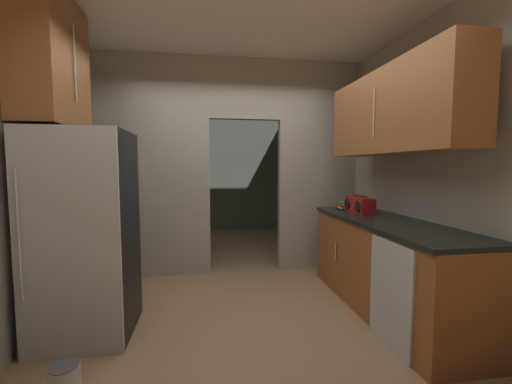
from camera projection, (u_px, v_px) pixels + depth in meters
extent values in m
plane|color=#93704C|center=(244.00, 324.00, 2.93)|extent=(20.00, 20.00, 0.00)
cube|color=silver|center=(238.00, 19.00, 3.14)|extent=(3.91, 6.99, 0.06)
cube|color=#9E998C|center=(151.00, 167.00, 4.12)|extent=(1.48, 0.12, 2.84)
cube|color=#9E998C|center=(317.00, 167.00, 4.48)|extent=(1.09, 0.12, 2.84)
cube|color=#9E998C|center=(245.00, 89.00, 4.23)|extent=(0.94, 0.12, 0.79)
cube|color=gray|center=(219.00, 167.00, 7.34)|extent=(3.51, 0.10, 2.84)
cube|color=gray|center=(124.00, 167.00, 5.54)|extent=(0.10, 3.11, 2.84)
cube|color=gray|center=(314.00, 167.00, 6.09)|extent=(0.10, 3.11, 2.84)
cube|color=#9E998C|center=(472.00, 168.00, 2.61)|extent=(0.10, 4.00, 2.84)
cube|color=black|center=(86.00, 234.00, 2.71)|extent=(0.73, 0.72, 1.72)
cube|color=#B7BABC|center=(68.00, 245.00, 2.34)|extent=(0.73, 0.03, 1.72)
cylinder|color=#B7BABC|center=(19.00, 235.00, 2.25)|extent=(0.02, 0.02, 0.95)
cube|color=brown|center=(386.00, 268.00, 3.16)|extent=(0.64, 2.14, 0.87)
cube|color=black|center=(388.00, 222.00, 3.13)|extent=(0.68, 2.14, 0.04)
cylinder|color=#B7BABC|center=(382.00, 282.00, 2.64)|extent=(0.01, 0.01, 0.22)
cylinder|color=#B7BABC|center=(335.00, 252.00, 3.57)|extent=(0.01, 0.01, 0.22)
cube|color=#B7BABC|center=(390.00, 295.00, 2.52)|extent=(0.02, 0.56, 0.85)
cube|color=brown|center=(392.00, 112.00, 3.04)|extent=(0.34, 1.92, 0.78)
cylinder|color=#B7BABC|center=(374.00, 112.00, 3.01)|extent=(0.01, 0.01, 0.47)
cube|color=brown|center=(51.00, 62.00, 2.64)|extent=(0.34, 0.80, 1.06)
cylinder|color=#B7BABC|center=(75.00, 63.00, 2.67)|extent=(0.01, 0.01, 0.64)
cube|color=maroon|center=(359.00, 205.00, 3.63)|extent=(0.16, 0.43, 0.17)
cylinder|color=#262626|center=(360.00, 196.00, 3.62)|extent=(0.02, 0.30, 0.02)
cylinder|color=black|center=(358.00, 207.00, 3.49)|extent=(0.01, 0.12, 0.12)
cylinder|color=black|center=(347.00, 204.00, 3.75)|extent=(0.01, 0.12, 0.12)
cube|color=black|center=(344.00, 209.00, 3.92)|extent=(0.14, 0.13, 0.02)
cube|color=beige|center=(344.00, 207.00, 3.92)|extent=(0.15, 0.17, 0.02)
cube|color=red|center=(344.00, 206.00, 3.91)|extent=(0.13, 0.15, 0.02)
cube|color=gold|center=(345.00, 204.00, 3.92)|extent=(0.12, 0.13, 0.02)
cube|color=#388C47|center=(344.00, 202.00, 3.92)|extent=(0.14, 0.14, 0.02)
cylinder|color=silver|center=(65.00, 381.00, 2.00)|extent=(0.18, 0.18, 0.19)
cylinder|color=#4C4C51|center=(64.00, 366.00, 1.99)|extent=(0.17, 0.17, 0.01)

